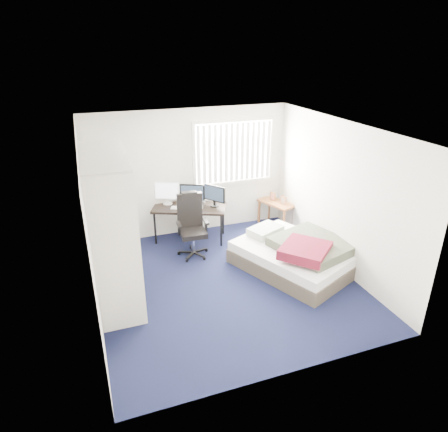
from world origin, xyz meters
name	(u,v)px	position (x,y,z in m)	size (l,w,h in m)	color
ground	(227,282)	(0.00, 0.00, 0.00)	(4.20, 4.20, 0.00)	black
room_shell	(227,196)	(0.00, 0.00, 1.51)	(4.20, 4.20, 4.20)	silver
window_assembly	(234,152)	(0.90, 2.04, 1.60)	(1.72, 0.09, 1.32)	white
closet	(111,214)	(-1.67, 0.27, 1.35)	(0.64, 1.84, 2.22)	beige
desk	(190,204)	(-0.12, 1.75, 0.73)	(1.54, 1.16, 1.15)	black
office_chair	(192,231)	(-0.26, 1.14, 0.45)	(0.58, 0.58, 1.17)	black
footstool	(196,226)	(0.02, 1.85, 0.20)	(0.37, 0.31, 0.27)	white
nightstand	(277,205)	(1.75, 1.72, 0.47)	(0.65, 0.87, 0.72)	brown
bed	(297,254)	(1.28, 0.00, 0.27)	(2.06, 2.31, 0.63)	#433B30
pine_box	(123,292)	(-1.65, 0.08, 0.13)	(0.36, 0.27, 0.27)	tan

